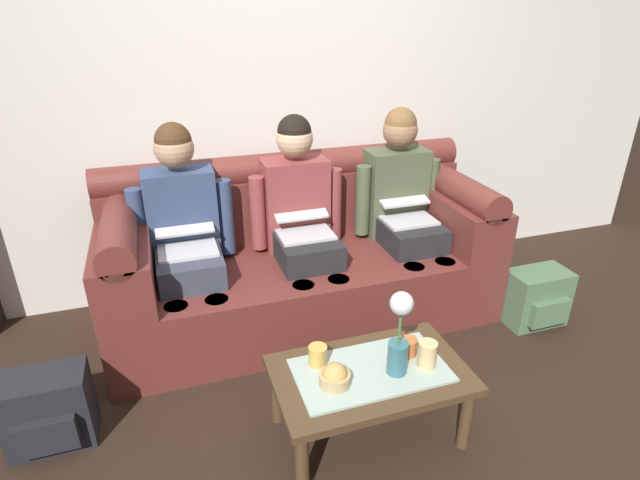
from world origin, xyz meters
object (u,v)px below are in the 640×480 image
cup_far_center (318,355)px  backpack_left (49,411)px  person_right (402,202)px  cup_near_left (408,347)px  snack_bowl (335,377)px  person_middle (300,215)px  couch (301,258)px  backpack_right (537,298)px  flower_vase (399,334)px  coffee_table (370,380)px  person_left (185,229)px  cup_near_right (427,354)px

cup_far_center → backpack_left: (-1.14, 0.28, -0.23)m
person_right → cup_near_left: size_ratio=15.02×
snack_bowl → cup_near_left: 0.38m
cup_near_left → backpack_left: bearing=167.4°
person_middle → person_right: bearing=-0.0°
couch → person_right: person_right is taller
couch → cup_near_left: couch is taller
cup_far_center → backpack_left: cup_far_center is taller
snack_bowl → backpack_right: 1.59m
flower_vase → backpack_right: size_ratio=1.08×
person_right → cup_near_left: bearing=-114.4°
coffee_table → flower_vase: 0.27m
cup_near_left → cup_far_center: size_ratio=0.92×
person_left → flower_vase: bearing=-55.7°
person_right → backpack_right: size_ratio=3.40×
person_left → cup_near_left: (0.86, -1.02, -0.26)m
person_left → cup_far_center: size_ratio=13.83×
cup_near_left → backpack_right: size_ratio=0.23×
person_left → snack_bowl: (0.48, -1.10, -0.26)m
person_left → backpack_right: bearing=-16.0°
person_left → coffee_table: (0.66, -1.06, -0.36)m
cup_near_right → backpack_left: size_ratio=0.34×
person_right → backpack_left: bearing=-161.4°
person_left → person_right: size_ratio=1.00×
flower_vase → cup_near_left: flower_vase is taller
couch → coffee_table: (0.00, -1.06, -0.07)m
cup_near_left → person_left: bearing=130.1°
person_left → backpack_right: 2.10m
snack_bowl → person_middle: bearing=80.8°
backpack_left → backpack_right: backpack_left is taller
person_right → backpack_left: (-2.00, -0.67, -0.48)m
couch → cup_near_right: 1.14m
cup_far_center → person_left: bearing=115.6°
cup_near_right → backpack_right: 1.23m
backpack_left → cup_near_right: bearing=-15.5°
couch → cup_far_center: (-0.20, -0.96, 0.03)m
person_middle → couch: bearing=90.0°
cup_far_center → backpack_right: (1.51, 0.39, -0.23)m
cup_far_center → backpack_left: size_ratio=0.25×
couch → backpack_left: 1.52m
person_right → backpack_left: person_right is taller
flower_vase → person_left: bearing=124.3°
flower_vase → cup_near_left: bearing=41.9°
backpack_right → person_right: bearing=139.0°
cup_near_left → cup_far_center: bearing=170.9°
person_right → coffee_table: 1.30m
person_left → cup_near_left: 1.35m
person_left → backpack_right: (1.97, -0.57, -0.49)m
person_middle → snack_bowl: (-0.18, -1.10, -0.26)m
couch → backpack_left: (-1.34, -0.68, -0.20)m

